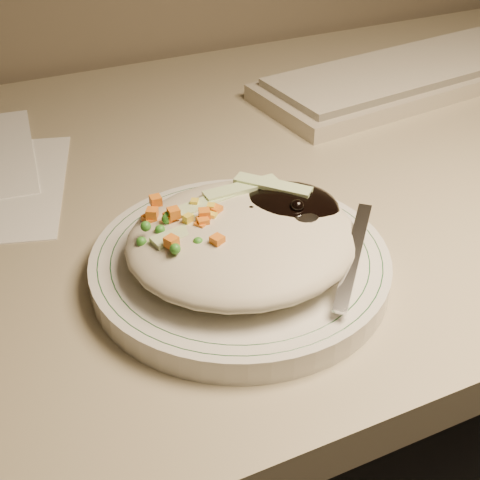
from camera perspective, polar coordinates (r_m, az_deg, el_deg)
name	(u,v)px	position (r m, az deg, el deg)	size (l,w,h in m)	color
desk	(256,303)	(0.85, 1.40, -5.41)	(1.40, 0.70, 0.74)	gray
plate	(240,265)	(0.56, 0.00, -2.16)	(0.25, 0.25, 0.02)	silver
plate_rim	(240,256)	(0.56, 0.00, -1.34)	(0.24, 0.24, 0.00)	#144723
meal	(245,234)	(0.55, 0.44, 0.55)	(0.21, 0.19, 0.05)	beige
keyboard	(409,76)	(0.96, 14.20, 13.43)	(0.44, 0.20, 0.03)	#AEA48F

